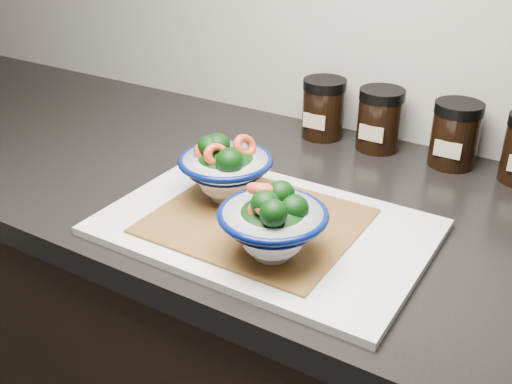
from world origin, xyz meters
The scene contains 8 objects.
countertop centered at (0.00, 1.45, 0.88)m, with size 3.50×0.60×0.04m, color black.
cutting_board centered at (-0.17, 1.33, 0.91)m, with size 0.45×0.30×0.01m, color silver.
bamboo_mat centered at (-0.18, 1.33, 0.91)m, with size 0.28×0.24×0.00m, color olive.
bowl_left centered at (-0.25, 1.36, 0.96)m, with size 0.14×0.14×0.10m.
bowl_right centered at (-0.11, 1.26, 0.96)m, with size 0.14×0.14×0.10m.
spice_jar_a centered at (-0.25, 1.69, 0.96)m, with size 0.08×0.08×0.11m.
spice_jar_b centered at (-0.14, 1.69, 0.96)m, with size 0.08×0.08×0.11m.
spice_jar_c centered at (0.00, 1.69, 0.96)m, with size 0.08×0.08×0.11m.
Camera 1 is at (0.20, 0.70, 1.35)m, focal length 42.00 mm.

